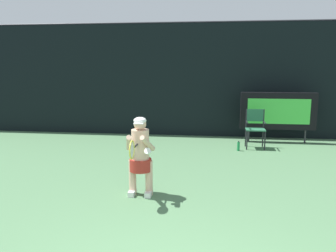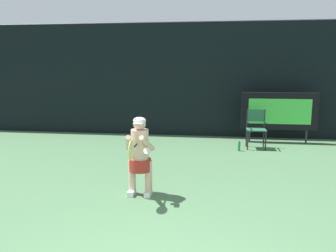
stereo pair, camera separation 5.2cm
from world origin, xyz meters
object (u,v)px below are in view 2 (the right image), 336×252
Objects in this scene: scoreboard at (279,111)px; tennis_player at (140,154)px; umpire_chair at (256,126)px; tennis_racket at (131,149)px; water_bottle at (239,146)px.

scoreboard is 5.70m from tennis_player.
umpire_chair is 1.79× the size of tennis_racket.
scoreboard reaches higher than tennis_racket.
tennis_racket is at bearing -121.57° from scoreboard.
water_bottle is at bearing 51.47° from tennis_racket.
scoreboard reaches higher than tennis_player.
tennis_player reaches higher than water_bottle.
tennis_racket reaches higher than umpire_chair.
scoreboard is at bearing 47.78° from umpire_chair.
scoreboard is 2.04× the size of umpire_chair.
tennis_player is (-1.97, -3.49, 0.63)m from water_bottle.
umpire_chair is (-0.74, -0.82, -0.33)m from scoreboard.
water_bottle is (-1.22, -1.23, -0.82)m from scoreboard.
water_bottle is at bearing -139.09° from umpire_chair.
umpire_chair is 4.61m from tennis_player.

